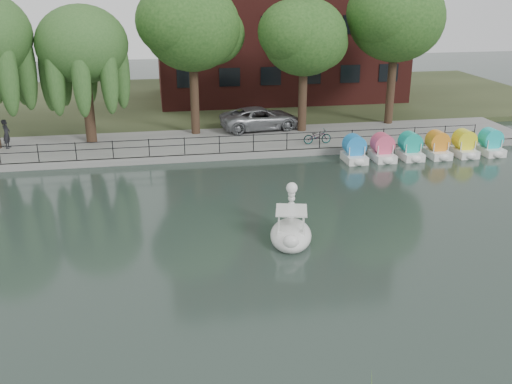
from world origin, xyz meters
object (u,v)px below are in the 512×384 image
object	(u,v)px
bicycle	(317,136)
swan_boat	(291,230)
pedestrian	(6,132)
minivan	(261,117)

from	to	relation	value
bicycle	swan_boat	size ratio (longest dim) A/B	0.59
bicycle	pedestrian	bearing A→B (deg)	80.96
swan_boat	pedestrian	bearing A→B (deg)	146.57
minivan	swan_boat	world-z (taller)	swan_boat
pedestrian	swan_boat	size ratio (longest dim) A/B	0.68
swan_boat	bicycle	bearing A→B (deg)	83.34
bicycle	swan_boat	world-z (taller)	swan_boat
swan_boat	minivan	bearing A→B (deg)	97.20
bicycle	swan_boat	xyz separation A→B (m)	(-4.62, -12.48, -0.42)
pedestrian	minivan	bearing A→B (deg)	-78.22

